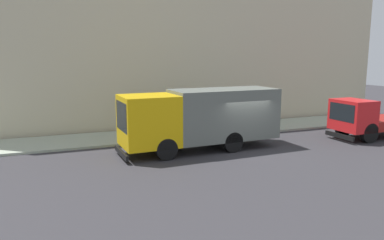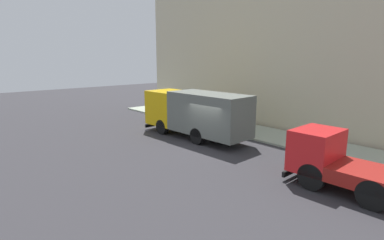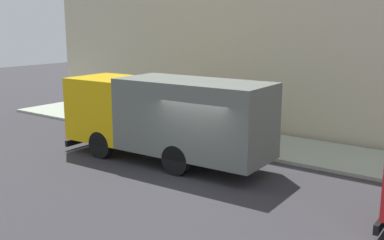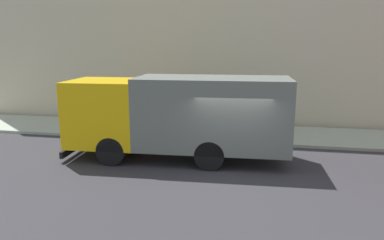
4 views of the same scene
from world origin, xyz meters
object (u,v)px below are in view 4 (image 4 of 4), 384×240
object	(u,v)px
large_utility_truck	(178,114)
pedestrian_walking	(172,113)
pedestrian_standing	(226,115)
pedestrian_third	(185,108)
street_sign_post	(190,107)

from	to	relation	value
large_utility_truck	pedestrian_walking	distance (m)	3.97
pedestrian_walking	pedestrian_standing	distance (m)	2.55
large_utility_truck	pedestrian_third	xyz separation A→B (m)	(5.00, 0.77, -0.72)
large_utility_truck	pedestrian_third	world-z (taller)	large_utility_truck
large_utility_truck	pedestrian_standing	world-z (taller)	large_utility_truck
large_utility_truck	pedestrian_standing	bearing A→B (deg)	-23.19
pedestrian_walking	large_utility_truck	bearing A→B (deg)	129.36
street_sign_post	pedestrian_third	bearing A→B (deg)	16.41
pedestrian_walking	street_sign_post	xyz separation A→B (m)	(-1.20, -1.08, 0.53)
pedestrian_standing	street_sign_post	size ratio (longest dim) A/B	0.71
pedestrian_third	large_utility_truck	bearing A→B (deg)	80.34
pedestrian_third	pedestrian_standing	bearing A→B (deg)	131.30
pedestrian_standing	pedestrian_third	bearing A→B (deg)	-46.47
pedestrian_standing	pedestrian_third	distance (m)	2.54
large_utility_truck	pedestrian_standing	size ratio (longest dim) A/B	5.02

